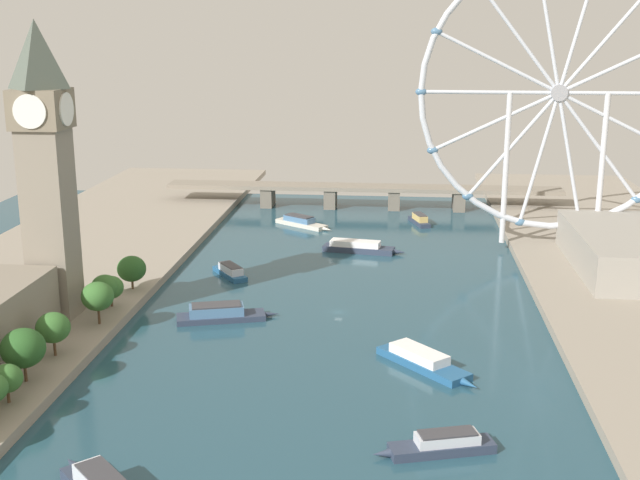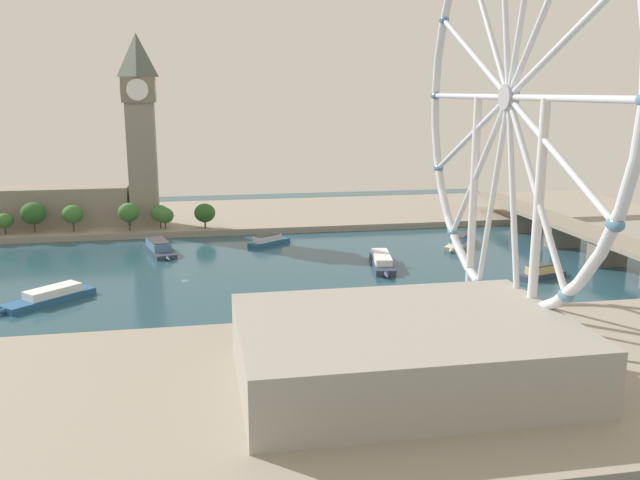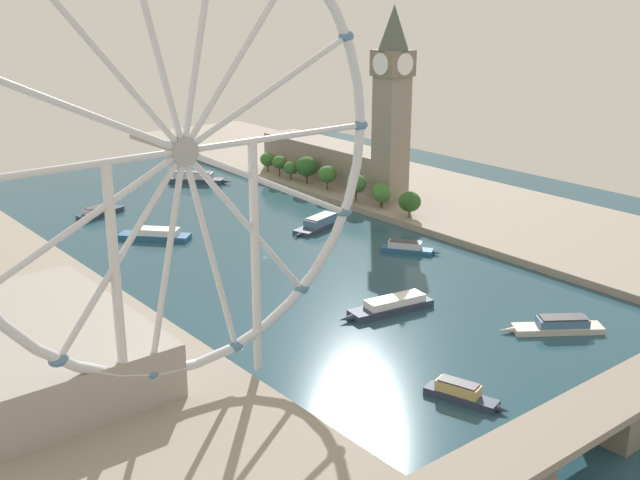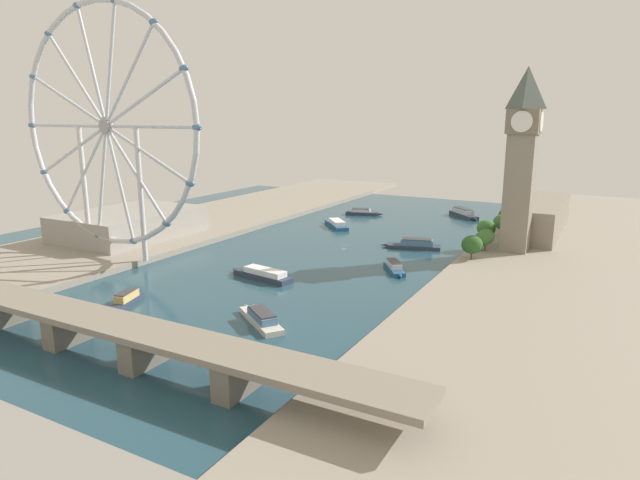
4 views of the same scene
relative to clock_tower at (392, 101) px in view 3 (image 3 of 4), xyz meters
The scene contains 15 objects.
ground_plane 103.93m from the clock_tower, 12.63° to the left, with size 393.92×393.92×0.00m, color #234756.
riverbank_left 57.98m from the clock_tower, 139.74° to the left, with size 90.00×520.00×3.00m, color gray.
clock_tower is the anchor object (origin of this frame).
parliament_block 66.41m from the clock_tower, 96.90° to the right, with size 22.00×91.83×18.91m, color gray.
tree_row_embankment 49.39m from the clock_tower, 62.18° to the right, with size 14.49×123.83×14.38m.
ferris_wheel 202.94m from the clock_tower, 32.00° to the left, with size 116.38×3.20×120.54m.
riverside_hall 217.41m from the clock_tower, 19.41° to the left, with size 53.30×75.04×14.67m, color gray.
tour_boat_0 86.79m from the clock_tower, 52.13° to the left, with size 17.03×21.85×4.82m.
tour_boat_1 127.51m from the clock_tower, 11.48° to the right, with size 27.92×29.64×4.75m.
tour_boat_2 161.22m from the clock_tower, 66.42° to the left, with size 29.24×22.59×5.04m.
tour_boat_3 141.51m from the clock_tower, 46.57° to the left, with size 35.41×12.33×4.88m.
tour_boat_4 197.30m from the clock_tower, 51.98° to the left, with size 10.68×23.03×5.25m.
tour_boat_5 146.64m from the clock_tower, 31.05° to the right, with size 27.94×12.56×4.91m.
tour_boat_6 70.64m from the clock_tower, ahead, with size 33.53×15.93×5.42m.
tour_boat_7 121.03m from the clock_tower, 62.66° to the right, with size 27.55×28.38×6.26m.
Camera 3 is at (172.97, 250.06, 104.23)m, focal length 44.30 mm.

